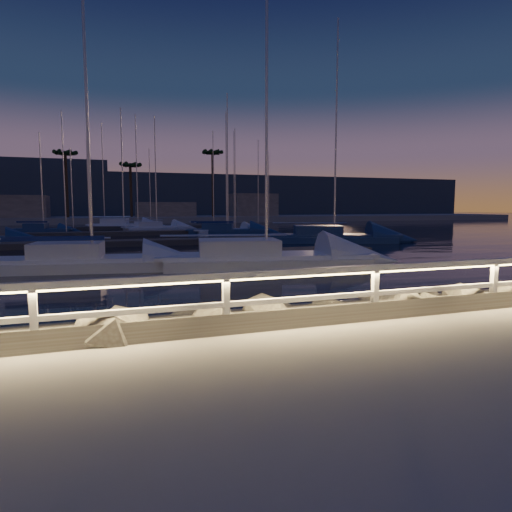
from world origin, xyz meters
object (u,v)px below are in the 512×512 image
object	(u,v)px
sailboat_i	(42,229)
sailboat_l	(226,230)
sailboat_n	(122,225)
sailboat_h	(331,236)
sailboat_k	(155,227)
sailboat_b	(87,260)
sailboat_g	(225,230)
sailboat_d	(260,257)
guard_rail	(326,282)

from	to	relation	value
sailboat_i	sailboat_l	bearing A→B (deg)	-9.25
sailboat_i	sailboat_n	size ratio (longest dim) A/B	0.70
sailboat_h	sailboat_k	bearing A→B (deg)	136.78
sailboat_b	sailboat_g	bearing A→B (deg)	70.02
sailboat_b	sailboat_i	bearing A→B (deg)	107.40
sailboat_n	sailboat_d	bearing A→B (deg)	-69.43
sailboat_l	sailboat_n	distance (m)	17.57
sailboat_d	guard_rail	bearing A→B (deg)	-93.25
guard_rail	sailboat_g	size ratio (longest dim) A/B	3.63
guard_rail	sailboat_n	size ratio (longest dim) A/B	2.99
sailboat_g	sailboat_n	world-z (taller)	sailboat_n
sailboat_k	sailboat_i	bearing A→B (deg)	171.88
guard_rail	sailboat_b	world-z (taller)	sailboat_b
sailboat_b	sailboat_i	distance (m)	31.24
sailboat_g	sailboat_l	size ratio (longest dim) A/B	0.89
sailboat_b	sailboat_g	size ratio (longest dim) A/B	1.13
guard_rail	sailboat_b	size ratio (longest dim) A/B	3.23
sailboat_b	sailboat_d	bearing A→B (deg)	-2.83
sailboat_g	sailboat_k	bearing A→B (deg)	118.96
guard_rail	sailboat_d	size ratio (longest dim) A/B	2.64
guard_rail	sailboat_i	bearing A→B (deg)	101.58
sailboat_d	sailboat_i	bearing A→B (deg)	121.88
sailboat_k	sailboat_d	bearing A→B (deg)	-100.11
sailboat_d	sailboat_g	xyz separation A→B (m)	(5.30, 24.89, -0.07)
sailboat_g	sailboat_h	bearing A→B (deg)	-76.41
sailboat_b	sailboat_h	size ratio (longest dim) A/B	0.81
sailboat_b	sailboat_h	bearing A→B (deg)	39.18
sailboat_g	sailboat_k	xyz separation A→B (m)	(-5.92, 8.13, 0.01)
sailboat_d	sailboat_n	bearing A→B (deg)	106.86
guard_rail	sailboat_n	xyz separation A→B (m)	(-0.77, 51.26, -0.90)
sailboat_i	sailboat_k	distance (m)	11.61
sailboat_g	sailboat_n	bearing A→B (deg)	115.55
guard_rail	sailboat_h	xyz separation A→B (m)	(13.30, 23.98, -0.91)
sailboat_l	sailboat_n	bearing A→B (deg)	141.17
sailboat_d	sailboat_h	size ratio (longest dim) A/B	0.99
guard_rail	sailboat_n	world-z (taller)	sailboat_n
guard_rail	sailboat_i	world-z (taller)	sailboat_i
sailboat_d	sailboat_h	xyz separation A→B (m)	(10.19, 11.93, 0.00)
sailboat_b	sailboat_d	xyz separation A→B (m)	(7.47, -1.52, 0.02)
sailboat_h	sailboat_l	size ratio (longest dim) A/B	1.23
sailboat_k	sailboat_n	world-z (taller)	sailboat_n
sailboat_k	sailboat_l	size ratio (longest dim) A/B	0.94
sailboat_k	sailboat_n	size ratio (longest dim) A/B	0.87
sailboat_h	sailboat_i	distance (m)	30.34
guard_rail	sailboat_l	xyz separation A→B (m)	(8.29, 36.20, -0.96)
sailboat_i	sailboat_n	distance (m)	10.77
sailboat_b	sailboat_l	bearing A→B (deg)	69.46
sailboat_b	sailboat_k	size ratio (longest dim) A/B	1.06
sailboat_d	sailboat_n	xyz separation A→B (m)	(-3.88, 39.20, 0.01)
sailboat_g	sailboat_h	world-z (taller)	sailboat_h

